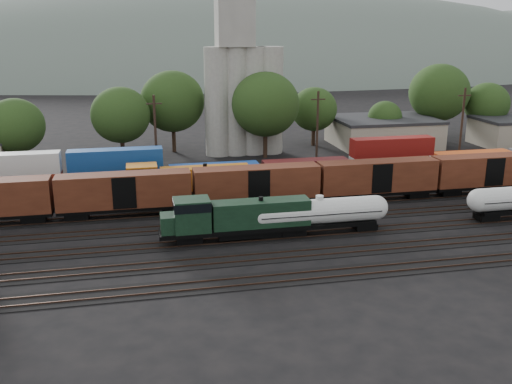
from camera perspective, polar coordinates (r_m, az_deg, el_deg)
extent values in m
plane|color=black|center=(64.38, 1.81, -2.97)|extent=(600.00, 600.00, 0.00)
cube|color=black|center=(50.96, 5.85, -8.33)|extent=(180.00, 3.20, 0.08)
cube|color=#382319|center=(50.31, 6.10, -8.57)|extent=(180.00, 0.08, 0.16)
cube|color=#382319|center=(51.55, 5.61, -7.93)|extent=(180.00, 0.08, 0.16)
cube|color=black|center=(55.34, 4.28, -6.24)|extent=(180.00, 3.20, 0.08)
cube|color=#382319|center=(54.68, 4.49, -6.45)|extent=(180.00, 0.08, 0.16)
cube|color=#382319|center=(55.95, 4.08, -5.90)|extent=(180.00, 0.08, 0.16)
cube|color=black|center=(59.82, 2.95, -4.46)|extent=(180.00, 3.20, 0.08)
cube|color=#382319|center=(59.14, 3.13, -4.63)|extent=(180.00, 0.08, 0.16)
cube|color=#382319|center=(60.44, 2.78, -4.16)|extent=(180.00, 0.08, 0.16)
cube|color=black|center=(64.37, 1.81, -2.93)|extent=(180.00, 3.20, 0.08)
cube|color=#382319|center=(63.69, 1.97, -3.07)|extent=(180.00, 0.08, 0.16)
cube|color=#382319|center=(65.00, 1.66, -2.66)|extent=(180.00, 0.08, 0.16)
cube|color=black|center=(68.99, 0.83, -1.60)|extent=(180.00, 3.20, 0.08)
cube|color=#382319|center=(68.30, 0.96, -1.72)|extent=(180.00, 0.08, 0.16)
cube|color=#382319|center=(69.63, 0.70, -1.36)|extent=(180.00, 0.08, 0.16)
cube|color=black|center=(73.65, -0.03, -0.44)|extent=(180.00, 3.20, 0.08)
cube|color=#382319|center=(72.96, 0.09, -0.54)|extent=(180.00, 0.08, 0.16)
cube|color=#382319|center=(74.30, -0.14, -0.23)|extent=(180.00, 0.08, 0.16)
cube|color=black|center=(78.36, -0.79, 0.58)|extent=(180.00, 3.20, 0.08)
cube|color=#382319|center=(77.66, -0.68, 0.50)|extent=(180.00, 0.08, 0.16)
cube|color=#382319|center=(79.02, -0.89, 0.78)|extent=(180.00, 0.08, 0.16)
cube|color=black|center=(58.42, -1.45, -3.66)|extent=(16.78, 2.86, 0.39)
cube|color=black|center=(58.58, -1.44, -4.07)|extent=(4.93, 2.17, 0.79)
cube|color=black|center=(58.30, 0.49, -2.11)|extent=(10.07, 2.37, 2.66)
cube|color=black|center=(57.18, -6.43, -2.27)|extent=(3.55, 2.86, 3.26)
cube|color=black|center=(56.86, -6.46, -1.28)|extent=(3.65, 2.96, 0.89)
cube|color=black|center=(57.26, -8.74, -3.11)|extent=(1.58, 2.37, 1.78)
cylinder|color=black|center=(57.85, 0.49, -0.71)|extent=(0.49, 0.49, 0.49)
cube|color=black|center=(57.98, -6.68, -4.60)|extent=(2.57, 1.97, 0.69)
cube|color=black|center=(59.79, 3.63, -3.87)|extent=(2.57, 1.97, 0.69)
cylinder|color=silver|center=(59.97, 6.33, -1.92)|extent=(12.65, 2.61, 2.61)
sphere|color=silver|center=(58.36, 0.42, -2.33)|extent=(2.61, 2.61, 2.61)
sphere|color=silver|center=(62.18, 11.88, -1.51)|extent=(2.61, 2.61, 2.61)
cylinder|color=silver|center=(59.53, 6.38, -0.56)|extent=(0.81, 0.81, 0.45)
cube|color=black|center=(59.97, 6.33, -1.92)|extent=(12.94, 2.73, 0.07)
cube|color=black|center=(60.43, 6.29, -3.21)|extent=(12.22, 1.98, 0.45)
cube|color=black|center=(59.26, 1.50, -4.07)|extent=(2.34, 1.80, 0.63)
cube|color=black|center=(62.36, 10.81, -3.31)|extent=(2.34, 1.80, 0.63)
sphere|color=silver|center=(67.97, 21.41, -0.78)|extent=(2.61, 2.61, 2.61)
cube|color=black|center=(69.16, 22.04, -2.29)|extent=(2.34, 1.80, 0.63)
cube|color=black|center=(72.07, -6.81, 0.14)|extent=(18.50, 2.98, 0.41)
cube|color=black|center=(72.20, -6.80, -0.22)|extent=(5.14, 2.26, 0.82)
cube|color=#BD6710|center=(71.86, -5.10, 1.46)|extent=(11.10, 2.47, 2.77)
cube|color=#BD6710|center=(71.33, -11.31, 1.35)|extent=(3.70, 2.98, 3.39)
cube|color=black|center=(71.07, -11.35, 2.19)|extent=(3.80, 3.08, 0.92)
cube|color=#BD6710|center=(71.56, -13.34, 0.63)|extent=(1.64, 2.47, 1.85)
cylinder|color=black|center=(71.49, -5.13, 2.65)|extent=(0.51, 0.51, 0.51)
cube|color=black|center=(72.01, -11.49, -0.65)|extent=(2.67, 2.06, 0.72)
cube|color=black|center=(72.98, -2.17, -0.10)|extent=(2.67, 2.06, 0.72)
cube|color=black|center=(67.10, -12.92, -1.50)|extent=(15.00, 2.60, 0.40)
cube|color=#4E2112|center=(66.50, -13.03, 0.22)|extent=(15.00, 2.90, 3.80)
cube|color=black|center=(68.45, 0.06, -0.73)|extent=(15.00, 2.60, 0.40)
cube|color=#4E2112|center=(67.87, 0.06, 0.97)|extent=(15.00, 2.90, 3.80)
cube|color=black|center=(73.09, 11.95, 0.02)|extent=(15.00, 2.60, 0.40)
cube|color=#4E2112|center=(72.55, 12.05, 1.61)|extent=(15.00, 2.90, 3.80)
cube|color=black|center=(80.46, 22.05, 0.65)|extent=(15.00, 2.60, 0.40)
cube|color=#4E2112|center=(79.97, 22.21, 2.10)|extent=(15.00, 2.90, 3.80)
cube|color=black|center=(78.24, -0.79, 0.91)|extent=(160.00, 2.60, 0.60)
cube|color=maroon|center=(78.04, -23.15, 0.75)|extent=(12.00, 2.40, 2.60)
cube|color=silver|center=(77.45, -23.36, 2.61)|extent=(12.00, 2.40, 2.60)
cube|color=maroon|center=(76.51, -13.73, 1.32)|extent=(12.00, 2.40, 2.60)
cube|color=navy|center=(75.90, -13.86, 3.22)|extent=(12.00, 2.40, 2.60)
cube|color=navy|center=(77.09, -4.19, 1.86)|extent=(12.00, 2.40, 2.60)
cube|color=#511213|center=(79.76, 4.96, 2.33)|extent=(12.00, 2.40, 2.60)
cube|color=silver|center=(84.30, 13.33, 2.71)|extent=(12.00, 2.40, 2.60)
cube|color=maroon|center=(83.76, 13.44, 4.44)|extent=(12.00, 2.40, 2.60)
cube|color=#BA4313|center=(90.45, 20.71, 2.99)|extent=(12.00, 2.40, 2.60)
cylinder|color=#9E9C91|center=(96.78, -3.84, 8.96)|extent=(4.40, 4.40, 18.00)
cylinder|color=#9E9C91|center=(97.24, -2.07, 9.02)|extent=(4.40, 4.40, 18.00)
cylinder|color=#9E9C91|center=(97.80, -0.32, 9.07)|extent=(4.40, 4.40, 18.00)
cylinder|color=#9E9C91|center=(98.44, 1.41, 9.11)|extent=(4.40, 4.40, 18.00)
cube|color=#9E9C91|center=(96.49, -2.15, 16.70)|extent=(6.00, 5.00, 8.00)
cube|color=#9E937F|center=(108.45, 12.58, 5.81)|extent=(18.00, 14.00, 4.60)
cube|color=#232326|center=(108.03, 12.67, 7.14)|extent=(18.36, 14.28, 0.50)
cylinder|color=black|center=(94.02, -22.56, 2.95)|extent=(0.70, 0.70, 3.17)
ellipsoid|color=#274218|center=(93.06, -22.91, 6.13)|extent=(8.61, 8.61, 8.15)
cylinder|color=black|center=(95.50, -13.17, 4.05)|extent=(0.70, 0.70, 3.48)
ellipsoid|color=#274218|center=(94.49, -13.40, 7.51)|extent=(9.44, 9.44, 8.94)
cylinder|color=black|center=(100.98, -8.21, 5.13)|extent=(0.70, 0.70, 4.06)
ellipsoid|color=#274218|center=(99.92, -8.37, 8.96)|extent=(11.02, 11.02, 10.44)
cylinder|color=black|center=(95.50, 0.93, 4.67)|extent=(0.70, 0.70, 4.10)
ellipsoid|color=#274218|center=(94.37, 0.95, 8.76)|extent=(11.12, 11.12, 10.54)
cylinder|color=black|center=(106.19, 5.75, 5.48)|extent=(0.70, 0.70, 3.08)
ellipsoid|color=#274218|center=(105.36, 5.83, 8.25)|extent=(8.37, 8.37, 7.93)
cylinder|color=black|center=(109.66, 12.64, 5.31)|extent=(0.70, 0.70, 2.31)
ellipsoid|color=#274218|center=(109.02, 12.76, 7.31)|extent=(6.28, 6.28, 5.95)
cylinder|color=black|center=(116.22, 17.55, 6.01)|extent=(0.70, 0.70, 4.19)
ellipsoid|color=#274218|center=(115.28, 17.85, 9.45)|extent=(11.36, 11.36, 10.76)
cylinder|color=black|center=(120.38, 21.82, 5.69)|extent=(0.70, 0.70, 3.15)
ellipsoid|color=#274218|center=(119.64, 22.08, 8.17)|extent=(8.55, 8.55, 8.10)
cylinder|color=black|center=(82.49, -10.00, 5.38)|extent=(0.36, 0.36, 12.00)
cube|color=black|center=(81.74, -10.17, 8.69)|extent=(2.20, 0.18, 0.18)
cylinder|color=black|center=(86.63, 6.14, 6.05)|extent=(0.36, 0.36, 12.00)
cube|color=black|center=(85.92, 6.24, 9.20)|extent=(2.20, 0.18, 0.18)
cylinder|color=black|center=(96.73, 19.88, 6.24)|extent=(0.36, 0.36, 12.00)
cube|color=black|center=(96.10, 20.15, 9.05)|extent=(2.20, 0.18, 0.18)
ellipsoid|color=#59665B|center=(326.64, -2.26, 8.45)|extent=(520.00, 286.00, 130.00)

